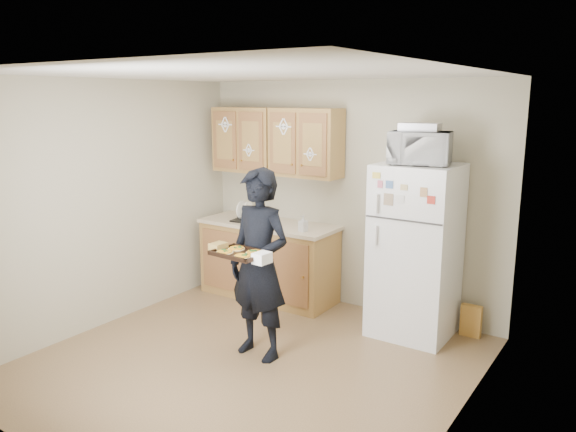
{
  "coord_description": "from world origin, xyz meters",
  "views": [
    {
      "loc": [
        2.85,
        -3.65,
        2.32
      ],
      "look_at": [
        0.11,
        0.45,
        1.27
      ],
      "focal_mm": 35.0,
      "sensor_mm": 36.0,
      "label": 1
    }
  ],
  "objects_px": {
    "person": "(259,265)",
    "microwave": "(420,148)",
    "refrigerator": "(415,251)",
    "baking_tray": "(240,254)",
    "dish_rack": "(250,215)"
  },
  "relations": [
    {
      "from": "person",
      "to": "refrigerator",
      "type": "bearing_deg",
      "value": 56.13
    },
    {
      "from": "microwave",
      "to": "dish_rack",
      "type": "xyz_separation_m",
      "value": [
        -2.03,
        0.03,
        -0.88
      ]
    },
    {
      "from": "baking_tray",
      "to": "dish_rack",
      "type": "relative_size",
      "value": 1.12
    },
    {
      "from": "person",
      "to": "dish_rack",
      "type": "height_order",
      "value": "person"
    },
    {
      "from": "refrigerator",
      "to": "dish_rack",
      "type": "xyz_separation_m",
      "value": [
        -2.01,
        -0.02,
        0.13
      ]
    },
    {
      "from": "baking_tray",
      "to": "refrigerator",
      "type": "bearing_deg",
      "value": 62.51
    },
    {
      "from": "refrigerator",
      "to": "baking_tray",
      "type": "height_order",
      "value": "refrigerator"
    },
    {
      "from": "baking_tray",
      "to": "dish_rack",
      "type": "height_order",
      "value": "dish_rack"
    },
    {
      "from": "person",
      "to": "baking_tray",
      "type": "distance_m",
      "value": 0.35
    },
    {
      "from": "refrigerator",
      "to": "baking_tray",
      "type": "relative_size",
      "value": 3.92
    },
    {
      "from": "person",
      "to": "microwave",
      "type": "bearing_deg",
      "value": 54.6
    },
    {
      "from": "person",
      "to": "baking_tray",
      "type": "relative_size",
      "value": 3.97
    },
    {
      "from": "microwave",
      "to": "dish_rack",
      "type": "height_order",
      "value": "microwave"
    },
    {
      "from": "person",
      "to": "baking_tray",
      "type": "height_order",
      "value": "person"
    },
    {
      "from": "dish_rack",
      "to": "microwave",
      "type": "bearing_deg",
      "value": -0.89
    }
  ]
}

